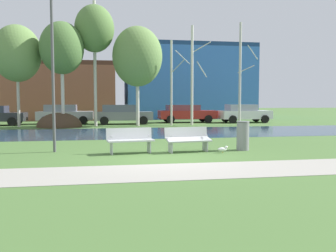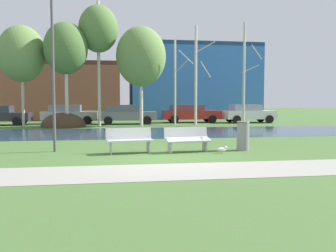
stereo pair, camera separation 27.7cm
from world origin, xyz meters
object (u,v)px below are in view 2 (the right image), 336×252
parked_sedan_second_silver (69,114)px  trash_bin (243,135)px  seagull (222,149)px  streetlamp (52,42)px  bench_left (130,140)px  parked_suv_fifth_white (248,113)px  parked_wagon_fourth_red (190,113)px  bench_right (187,139)px  parked_hatch_third_grey (126,114)px

parked_sedan_second_silver → trash_bin: bearing=-63.8°
seagull → streetlamp: bearing=168.1°
bench_left → parked_suv_fifth_white: 18.72m
trash_bin → streetlamp: (-6.75, 0.67, 3.31)m
bench_left → streetlamp: (-2.62, 0.78, 3.39)m
bench_left → parked_wagon_fourth_red: 17.56m
bench_right → seagull: size_ratio=4.20×
seagull → parked_hatch_third_grey: parked_hatch_third_grey is taller
parked_suv_fifth_white → parked_sedan_second_silver: bearing=176.1°
seagull → parked_suv_fifth_white: bearing=65.9°
trash_bin → parked_suv_fifth_white: (6.21, 15.48, 0.24)m
bench_right → parked_wagon_fourth_red: bearing=77.4°
seagull → parked_suv_fifth_white: 17.58m
trash_bin → streetlamp: size_ratio=0.18×
parked_wagon_fourth_red → seagull: bearing=-98.5°
parked_hatch_third_grey → parked_suv_fifth_white: 9.91m
bench_left → parked_suv_fifth_white: (10.35, 15.59, 0.32)m
parked_sedan_second_silver → parked_wagon_fourth_red: size_ratio=0.90×
streetlamp → parked_wagon_fourth_red: bearing=62.2°
trash_bin → parked_sedan_second_silver: 18.35m
seagull → trash_bin: bearing=30.3°
bench_right → parked_sedan_second_silver: parked_sedan_second_silver is taller
bench_right → trash_bin: (2.10, 0.11, 0.08)m
seagull → parked_wagon_fourth_red: bearing=81.5°
parked_sedan_second_silver → parked_hatch_third_grey: 4.55m
bench_left → parked_wagon_fourth_red: bearing=70.9°
streetlamp → parked_wagon_fourth_red: size_ratio=1.25×
bench_right → parked_wagon_fourth_red: (3.70, 16.60, 0.30)m
streetlamp → parked_wagon_fourth_red: (8.35, 15.82, -3.08)m
parked_hatch_third_grey → parked_suv_fifth_white: (9.91, 0.14, 0.01)m
bench_left → streetlamp: bearing=163.4°
parked_wagon_fourth_red → streetlamp: bearing=-117.8°
bench_right → trash_bin: trash_bin is taller
seagull → parked_suv_fifth_white: size_ratio=0.10×
bench_right → streetlamp: streetlamp is taller
bench_left → parked_sedan_second_silver: bearing=103.5°
streetlamp → parked_wagon_fourth_red: streetlamp is taller
parked_wagon_fourth_red → parked_suv_fifth_white: size_ratio=1.14×
bench_right → parked_suv_fifth_white: 17.67m
parked_wagon_fourth_red → bench_right: bearing=-102.6°
bench_right → parked_wagon_fourth_red: 17.01m
seagull → parked_sedan_second_silver: size_ratio=0.09×
trash_bin → seagull: (-0.95, -0.56, -0.42)m
bench_left → streetlamp: 4.35m
trash_bin → parked_sedan_second_silver: size_ratio=0.25×
trash_bin → bench_right: bearing=-176.9°
bench_right → parked_sedan_second_silver: (-6.01, 16.57, 0.31)m
trash_bin → parked_sedan_second_silver: bearing=116.2°
parked_sedan_second_silver → bench_left: bearing=-76.5°
bench_right → parked_wagon_fourth_red: size_ratio=0.35×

